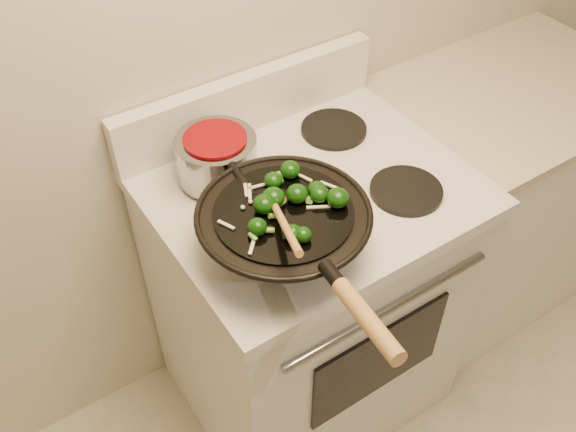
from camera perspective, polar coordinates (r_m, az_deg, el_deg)
stove at (r=1.93m, az=1.69°, el=-7.22°), size 0.78×0.67×1.08m
counter_unit at (r=2.37m, az=17.53°, el=1.78°), size 0.81×0.62×0.91m
wok at (r=1.38m, az=-0.30°, el=-1.21°), size 0.38×0.63×0.18m
stirfry at (r=1.35m, az=0.42°, el=1.51°), size 0.27×0.23×0.04m
wooden_spoon at (r=1.29m, az=-0.79°, el=0.14°), size 0.13×0.27×0.11m
saucepan at (r=1.58m, az=-6.33°, el=5.22°), size 0.20×0.32×0.12m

